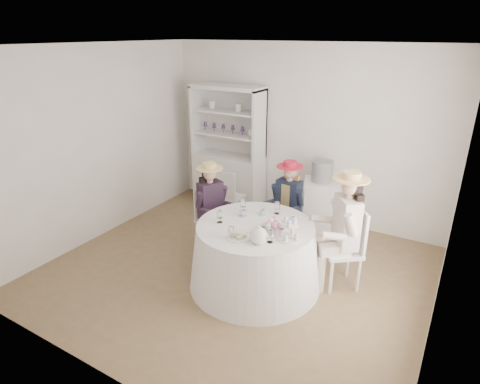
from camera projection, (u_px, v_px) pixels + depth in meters
The scene contains 23 objects.
ground at pixel (236, 271), 5.09m from camera, with size 4.50×4.50×0.00m, color brown.
ceiling at pixel (235, 45), 4.08m from camera, with size 4.50×4.50×0.00m, color white.
wall_back at pixel (302, 134), 6.18m from camera, with size 4.50×4.50×0.00m, color silver.
wall_front at pixel (97, 245), 2.99m from camera, with size 4.50×4.50×0.00m, color silver.
wall_left at pixel (99, 144), 5.64m from camera, with size 4.50×4.50×0.00m, color silver.
wall_right at pixel (454, 213), 3.53m from camera, with size 4.50×4.50×0.00m, color silver.
tea_table at pixel (255, 255), 4.71m from camera, with size 1.56×1.56×0.78m.
hutch at pixel (229, 165), 6.79m from camera, with size 1.34×0.80×2.04m.
side_table at pixel (320, 205), 6.08m from camera, with size 0.49×0.49×0.77m, color silver.
hatbox at pixel (322, 171), 5.88m from camera, with size 0.31×0.31×0.31m, color black.
guest_left at pixel (211, 202), 5.36m from camera, with size 0.52×0.48×1.25m.
guest_mid at pixel (288, 200), 5.41m from camera, with size 0.46×0.48×1.26m.
guest_right at pixel (344, 224), 4.52m from camera, with size 0.61×0.59×1.43m.
spare_chair at pixel (229, 195), 6.23m from camera, with size 0.36×0.36×0.87m.
teacup_a at pixel (243, 214), 4.77m from camera, with size 0.09×0.09×0.07m, color white.
teacup_b at pixel (262, 213), 4.80m from camera, with size 0.06×0.06×0.06m, color white.
teacup_c at pixel (281, 226), 4.47m from camera, with size 0.09×0.09×0.07m, color white.
flower_bowl at pixel (268, 230), 4.39m from camera, with size 0.23×0.23×0.06m, color white.
flower_arrangement at pixel (273, 224), 4.41m from camera, with size 0.18×0.18×0.07m.
table_teapot at pixel (259, 236), 4.15m from camera, with size 0.26×0.19×0.20m.
sandwich_plate at pixel (239, 236), 4.28m from camera, with size 0.26×0.26×0.06m.
cupcake_stand at pixel (289, 231), 4.23m from camera, with size 0.25×0.25×0.24m.
stemware_set at pixel (256, 219), 4.53m from camera, with size 0.86×0.90×0.15m.
Camera 1 is at (2.25, -3.72, 2.84)m, focal length 30.00 mm.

